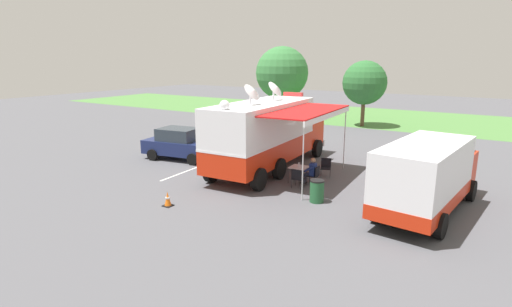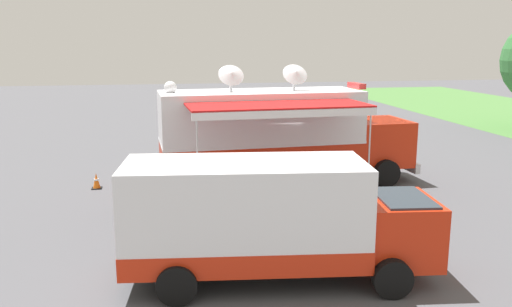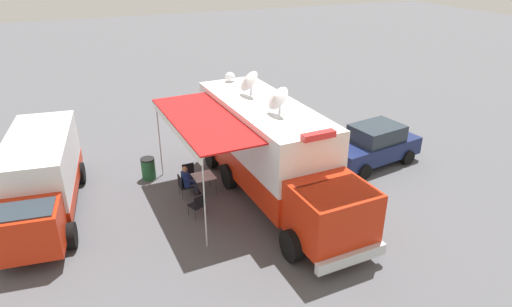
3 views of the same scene
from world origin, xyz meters
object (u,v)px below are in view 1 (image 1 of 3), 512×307
object	(u,v)px
trash_bin	(317,191)
support_truck	(428,177)
folding_chair_at_table	(315,174)
folding_chair_spare_by_truck	(326,166)
water_bottle	(299,165)
seated_responder	(311,170)
folding_table	(299,168)
traffic_cone	(168,199)
command_truck	(269,132)
car_behind_truck	(180,144)
folding_chair_beside_table	(298,177)

from	to	relation	value
trash_bin	support_truck	bearing A→B (deg)	16.23
folding_chair_at_table	folding_chair_spare_by_truck	world-z (taller)	same
water_bottle	seated_responder	distance (m)	0.63
seated_responder	trash_bin	bearing A→B (deg)	-59.23
support_truck	folding_chair_spare_by_truck	bearing A→B (deg)	153.82
folding_table	seated_responder	bearing A→B (deg)	-2.58
folding_table	trash_bin	world-z (taller)	trash_bin
folding_table	folding_chair_spare_by_truck	xyz separation A→B (m)	(0.66, 1.57, -0.16)
trash_bin	support_truck	world-z (taller)	support_truck
folding_chair_at_table	seated_responder	world-z (taller)	seated_responder
water_bottle	support_truck	size ratio (longest dim) A/B	0.03
folding_chair_at_table	support_truck	world-z (taller)	support_truck
traffic_cone	folding_chair_spare_by_truck	bearing A→B (deg)	63.25
water_bottle	traffic_cone	size ratio (longest dim) A/B	0.39
command_truck	folding_chair_spare_by_truck	distance (m)	3.32
car_behind_truck	folding_table	bearing A→B (deg)	-2.47
car_behind_truck	folding_chair_beside_table	bearing A→B (deg)	-8.42
car_behind_truck	support_truck	bearing A→B (deg)	-5.16
folding_chair_at_table	traffic_cone	bearing A→B (deg)	-124.01
command_truck	folding_table	bearing A→B (deg)	-27.23
water_bottle	seated_responder	xyz separation A→B (m)	(0.60, 0.02, -0.18)
folding_table	folding_chair_spare_by_truck	world-z (taller)	folding_chair_spare_by_truck
folding_chair_at_table	trash_bin	bearing A→B (deg)	-63.60
folding_chair_spare_by_truck	trash_bin	world-z (taller)	trash_bin
trash_bin	support_truck	xyz separation A→B (m)	(3.84, 1.12, 0.93)
folding_chair_beside_table	support_truck	xyz separation A→B (m)	(5.27, -0.02, 0.87)
folding_chair_spare_by_truck	traffic_cone	xyz separation A→B (m)	(-3.56, -7.07, -0.23)
trash_bin	traffic_cone	size ratio (longest dim) A/B	1.57
folding_chair_beside_table	seated_responder	size ratio (longest dim) A/B	0.70
support_truck	seated_responder	bearing A→B (deg)	170.49
seated_responder	car_behind_truck	distance (m)	8.23
command_truck	car_behind_truck	bearing A→B (deg)	-170.77
seated_responder	support_truck	bearing A→B (deg)	-9.51
command_truck	folding_chair_at_table	bearing A→B (deg)	-21.20
seated_responder	folding_table	bearing A→B (deg)	177.42
seated_responder	command_truck	bearing A→B (deg)	157.39
folding_table	folding_chair_beside_table	size ratio (longest dim) A/B	0.97
water_bottle	folding_chair_spare_by_truck	bearing A→B (deg)	67.94
folding_chair_at_table	folding_chair_beside_table	world-z (taller)	same
seated_responder	folding_chair_spare_by_truck	bearing A→B (deg)	88.11
command_truck	folding_chair_at_table	world-z (taller)	command_truck
seated_responder	car_behind_truck	size ratio (longest dim) A/B	0.28
command_truck	traffic_cone	xyz separation A→B (m)	(-0.59, -6.69, -1.67)
water_bottle	trash_bin	size ratio (longest dim) A/B	0.25
trash_bin	support_truck	distance (m)	4.11
folding_chair_at_table	support_truck	xyz separation A→B (m)	(4.82, -0.85, 0.87)
folding_chair_spare_by_truck	support_truck	world-z (taller)	support_truck
folding_chair_spare_by_truck	support_truck	bearing A→B (deg)	-26.18
folding_table	folding_chair_at_table	xyz separation A→B (m)	(0.80, -0.02, -0.16)
traffic_cone	folding_chair_beside_table	bearing A→B (deg)	55.05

